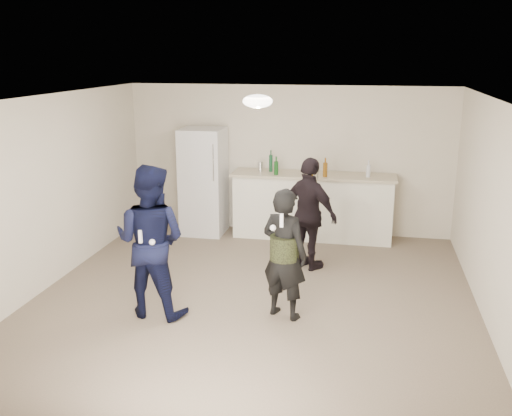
% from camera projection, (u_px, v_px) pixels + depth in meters
% --- Properties ---
extents(floor, '(6.00, 6.00, 0.00)m').
position_uv_depth(floor, '(253.00, 300.00, 7.18)').
color(floor, '#6B5B4C').
rests_on(floor, ground).
extents(ceiling, '(6.00, 6.00, 0.00)m').
position_uv_depth(ceiling, '(253.00, 99.00, 6.52)').
color(ceiling, silver).
rests_on(ceiling, wall_back).
extents(wall_back, '(6.00, 0.00, 6.00)m').
position_uv_depth(wall_back, '(288.00, 160.00, 9.69)').
color(wall_back, beige).
rests_on(wall_back, floor).
extents(wall_front, '(6.00, 0.00, 6.00)m').
position_uv_depth(wall_front, '(167.00, 312.00, 4.01)').
color(wall_front, beige).
rests_on(wall_front, floor).
extents(wall_left, '(0.00, 6.00, 6.00)m').
position_uv_depth(wall_left, '(45.00, 194.00, 7.37)').
color(wall_left, beige).
rests_on(wall_left, floor).
extents(wall_right, '(0.00, 6.00, 6.00)m').
position_uv_depth(wall_right, '(495.00, 217.00, 6.33)').
color(wall_right, beige).
rests_on(wall_right, floor).
extents(counter, '(2.60, 0.56, 1.05)m').
position_uv_depth(counter, '(312.00, 207.00, 9.48)').
color(counter, white).
rests_on(counter, floor).
extents(counter_top, '(2.68, 0.64, 0.04)m').
position_uv_depth(counter_top, '(313.00, 175.00, 9.33)').
color(counter_top, '#BFB294').
rests_on(counter_top, counter).
extents(fridge, '(0.70, 0.70, 1.80)m').
position_uv_depth(fridge, '(204.00, 181.00, 9.66)').
color(fridge, silver).
rests_on(fridge, floor).
extents(fridge_handle, '(0.02, 0.02, 0.60)m').
position_uv_depth(fridge_handle, '(213.00, 163.00, 9.15)').
color(fridge_handle, silver).
rests_on(fridge_handle, fridge).
extents(ceiling_dome, '(0.36, 0.36, 0.16)m').
position_uv_depth(ceiling_dome, '(258.00, 101.00, 6.82)').
color(ceiling_dome, white).
rests_on(ceiling_dome, ceiling).
extents(shaker, '(0.08, 0.08, 0.17)m').
position_uv_depth(shaker, '(260.00, 166.00, 9.51)').
color(shaker, silver).
rests_on(shaker, counter_top).
extents(man, '(0.94, 0.76, 1.80)m').
position_uv_depth(man, '(151.00, 241.00, 6.60)').
color(man, '#0E123A').
rests_on(man, floor).
extents(woman, '(0.66, 0.56, 1.55)m').
position_uv_depth(woman, '(284.00, 254.00, 6.55)').
color(woman, black).
rests_on(woman, floor).
extents(camo_shorts, '(0.34, 0.34, 0.28)m').
position_uv_depth(camo_shorts, '(285.00, 248.00, 6.53)').
color(camo_shorts, '#2F391A').
rests_on(camo_shorts, woman).
extents(spectator, '(1.00, 0.86, 1.61)m').
position_uv_depth(spectator, '(309.00, 214.00, 8.05)').
color(spectator, black).
rests_on(spectator, floor).
extents(remote_man, '(0.04, 0.04, 0.15)m').
position_uv_depth(remote_man, '(140.00, 236.00, 6.30)').
color(remote_man, white).
rests_on(remote_man, man).
extents(nunchuk_man, '(0.07, 0.07, 0.07)m').
position_uv_depth(nunchuk_man, '(152.00, 242.00, 6.32)').
color(nunchuk_man, white).
rests_on(nunchuk_man, man).
extents(remote_woman, '(0.04, 0.04, 0.15)m').
position_uv_depth(remote_woman, '(282.00, 220.00, 6.19)').
color(remote_woman, white).
rests_on(remote_woman, woman).
extents(nunchuk_woman, '(0.07, 0.07, 0.07)m').
position_uv_depth(nunchuk_woman, '(273.00, 228.00, 6.26)').
color(nunchuk_woman, white).
rests_on(nunchuk_woman, woman).
extents(bottle_cluster, '(1.66, 0.30, 0.28)m').
position_uv_depth(bottle_cluster, '(308.00, 168.00, 9.21)').
color(bottle_cluster, '#154918').
rests_on(bottle_cluster, counter_top).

